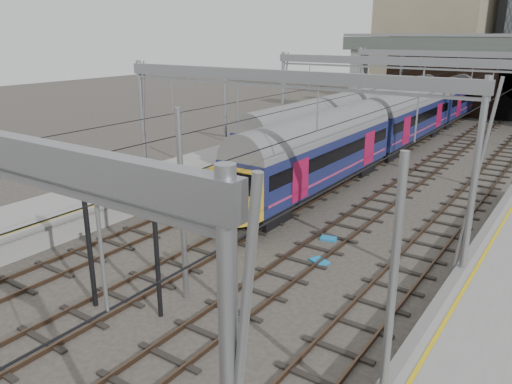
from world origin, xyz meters
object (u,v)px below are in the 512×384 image
Objects in this scene: train_second at (384,107)px; signal_near_left at (85,218)px; train_main at (435,105)px; signal_near_centre at (154,232)px.

train_second is 8.75× the size of signal_near_left.
train_second is at bearing -141.73° from train_main.
signal_near_left is 1.08× the size of signal_near_centre.
train_second is 37.38m from signal_near_centre.
signal_near_left is at bearing -90.47° from train_main.
signal_near_centre is (6.08, -36.88, 0.70)m from train_second.
train_main is 13.21× the size of signal_near_centre.
train_second is (-4.00, -3.16, -0.09)m from train_main.
signal_near_left is at bearing -145.32° from signal_near_centre.
train_main is 12.25× the size of signal_near_left.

